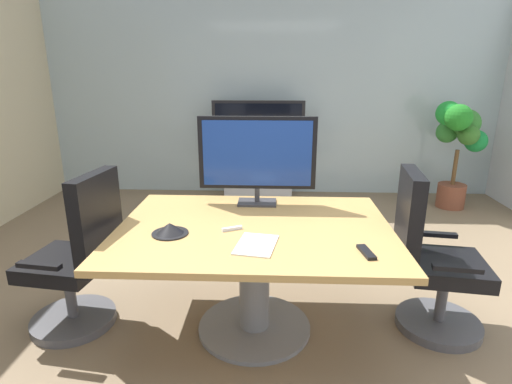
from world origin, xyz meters
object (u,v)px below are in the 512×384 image
(conference_table, at_px, (254,254))
(office_chair_left, at_px, (79,265))
(conference_phone, at_px, (170,229))
(remote_control, at_px, (366,252))
(wall_display_unit, at_px, (258,166))
(tv_monitor, at_px, (257,156))
(office_chair_right, at_px, (431,266))
(potted_plant, at_px, (459,139))

(conference_table, bearing_deg, office_chair_left, -179.44)
(conference_phone, bearing_deg, remote_control, -11.23)
(wall_display_unit, bearing_deg, remote_control, -77.89)
(remote_control, bearing_deg, tv_monitor, 117.10)
(conference_table, distance_m, office_chair_left, 1.17)
(conference_table, xyz_separation_m, tv_monitor, (-0.00, 0.46, 0.55))
(office_chair_right, xyz_separation_m, tv_monitor, (-1.16, 0.38, 0.65))
(conference_table, xyz_separation_m, wall_display_unit, (-0.09, 2.93, -0.11))
(potted_plant, distance_m, remote_control, 3.51)
(tv_monitor, xyz_separation_m, wall_display_unit, (-0.09, 2.48, -0.67))
(tv_monitor, bearing_deg, wall_display_unit, 92.00)
(tv_monitor, bearing_deg, conference_phone, -129.64)
(wall_display_unit, relative_size, potted_plant, 0.98)
(office_chair_left, bearing_deg, remote_control, 86.44)
(office_chair_left, relative_size, remote_control, 6.41)
(office_chair_left, height_order, potted_plant, potted_plant)
(wall_display_unit, distance_m, conference_phone, 3.13)
(conference_table, bearing_deg, potted_plant, 48.18)
(conference_phone, bearing_deg, office_chair_right, 7.71)
(tv_monitor, bearing_deg, office_chair_right, -18.04)
(conference_phone, bearing_deg, tv_monitor, 50.36)
(conference_phone, bearing_deg, conference_table, 16.15)
(conference_table, bearing_deg, conference_phone, -163.85)
(office_chair_right, xyz_separation_m, conference_phone, (-1.66, -0.23, 0.33))
(wall_display_unit, xyz_separation_m, remote_control, (0.71, -3.30, 0.32))
(office_chair_left, height_order, conference_phone, office_chair_left)
(conference_table, relative_size, tv_monitor, 2.05)
(office_chair_left, height_order, wall_display_unit, wall_display_unit)
(potted_plant, xyz_separation_m, remote_control, (-1.76, -3.03, -0.11))
(tv_monitor, distance_m, wall_display_unit, 2.57)
(tv_monitor, distance_m, remote_control, 1.09)
(office_chair_right, bearing_deg, conference_table, 101.59)
(wall_display_unit, bearing_deg, tv_monitor, -88.00)
(tv_monitor, relative_size, conference_phone, 3.82)
(wall_display_unit, bearing_deg, conference_phone, -97.66)
(conference_table, height_order, office_chair_right, office_chair_right)
(office_chair_right, distance_m, remote_control, 0.77)
(conference_table, xyz_separation_m, potted_plant, (2.38, 2.66, 0.31))
(conference_phone, height_order, remote_control, conference_phone)
(conference_phone, bearing_deg, wall_display_unit, 82.34)
(conference_table, height_order, tv_monitor, tv_monitor)
(potted_plant, bearing_deg, tv_monitor, -137.24)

